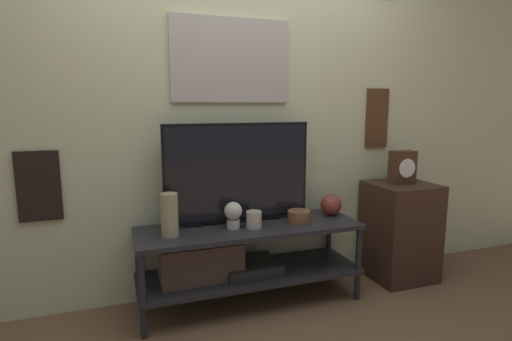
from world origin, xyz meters
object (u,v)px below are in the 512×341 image
Objects in this scene: vase_wide_bowl at (299,216)px; decorative_bust at (233,214)px; vase_tall_ceramic at (169,215)px; mantel_clock at (402,167)px; vase_round_glass at (331,205)px; candle_jar at (254,220)px; television at (238,172)px.

vase_wide_bowl is 0.90× the size of decorative_bust.
mantel_clock is (1.72, 0.06, 0.19)m from vase_tall_ceramic.
vase_round_glass is 0.89× the size of decorative_bust.
candle_jar is 1.22m from mantel_clock.
candle_jar reaches higher than vase_wide_bowl.
vase_round_glass is 0.62m from candle_jar.
television is at bearing 162.29° from vase_wide_bowl.
vase_round_glass reaches higher than vase_wide_bowl.
mantel_clock is at bearing 1.35° from decorative_bust.
television is 6.38× the size of vase_wide_bowl.
mantel_clock is at bearing 3.18° from candle_jar.
candle_jar is at bearing -66.73° from television.
candle_jar is at bearing -176.51° from vase_wide_bowl.
vase_round_glass is at bearing 15.63° from vase_wide_bowl.
television is 0.28m from decorative_bust.
vase_tall_ceramic is (-1.14, -0.10, 0.06)m from vase_round_glass.
vase_round_glass is 0.62m from mantel_clock.
mantel_clock is (0.86, 0.05, 0.28)m from vase_wide_bowl.
decorative_bust is (-0.45, 0.02, 0.06)m from vase_wide_bowl.
vase_tall_ceramic is at bearing -175.78° from decorative_bust.
vase_tall_ceramic is 1.54× the size of decorative_bust.
candle_jar is at bearing -0.58° from vase_tall_ceramic.
vase_tall_ceramic is (-0.86, -0.01, 0.09)m from vase_wide_bowl.
vase_wide_bowl is (0.39, -0.12, -0.30)m from television.
decorative_bust is (-0.07, -0.11, -0.25)m from television.
mantel_clock is (0.57, -0.03, 0.25)m from vase_round_glass.
vase_tall_ceramic is at bearing -163.52° from television.
mantel_clock is (1.25, -0.08, -0.02)m from television.
vase_round_glass is at bearing -3.63° from television.
candle_jar is 0.14m from decorative_bust.
television is 0.73m from vase_round_glass.
vase_wide_bowl is 0.58× the size of vase_tall_ceramic.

